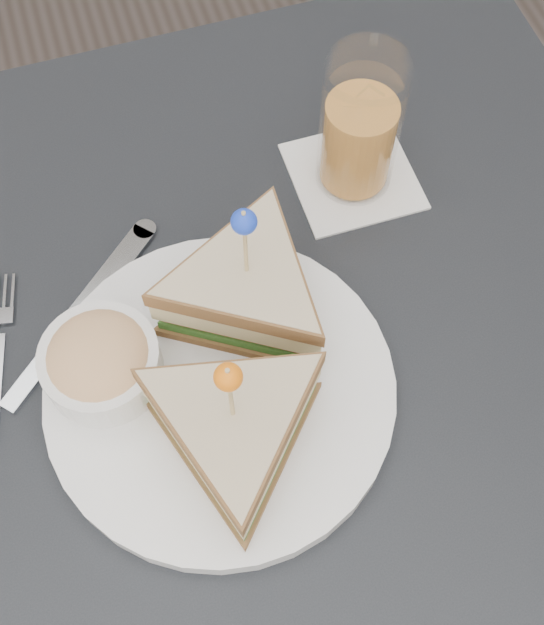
{
  "coord_description": "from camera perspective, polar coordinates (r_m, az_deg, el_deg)",
  "views": [
    {
      "loc": [
        -0.08,
        -0.27,
        1.38
      ],
      "look_at": [
        0.01,
        0.01,
        0.8
      ],
      "focal_mm": 45.0,
      "sensor_mm": 36.0,
      "label": 1
    }
  ],
  "objects": [
    {
      "name": "ground_plane",
      "position": [
        1.4,
        -0.28,
        -15.59
      ],
      "size": [
        3.5,
        3.5,
        0.0
      ],
      "primitive_type": "plane",
      "color": "#3F3833"
    },
    {
      "name": "table",
      "position": [
        0.76,
        -0.49,
        -5.22
      ],
      "size": [
        0.8,
        0.8,
        0.75
      ],
      "color": "black",
      "rests_on": "ground"
    },
    {
      "name": "plate_meal",
      "position": [
        0.63,
        -3.59,
        -3.9
      ],
      "size": [
        0.37,
        0.37,
        0.17
      ],
      "rotation": [
        0.0,
        0.0,
        0.31
      ],
      "color": "white",
      "rests_on": "table"
    },
    {
      "name": "cutlery_knife",
      "position": [
        0.72,
        -14.05,
        -0.43
      ],
      "size": [
        0.17,
        0.16,
        0.01
      ],
      "rotation": [
        0.0,
        0.0,
        -0.83
      ],
      "color": "silver",
      "rests_on": "table"
    },
    {
      "name": "drink_set",
      "position": [
        0.74,
        6.37,
        12.91
      ],
      "size": [
        0.12,
        0.12,
        0.15
      ],
      "rotation": [
        0.0,
        0.0,
        -0.0
      ],
      "color": "white",
      "rests_on": "table"
    }
  ]
}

